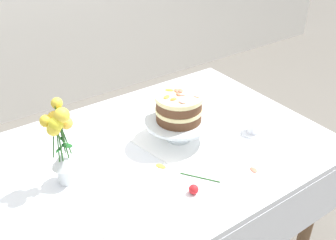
% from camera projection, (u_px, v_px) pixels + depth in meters
% --- Properties ---
extents(dining_table, '(1.40, 1.00, 0.74)m').
position_uv_depth(dining_table, '(164.00, 167.00, 1.65)').
color(dining_table, white).
rests_on(dining_table, ground).
extents(linen_napkin, '(0.37, 0.37, 0.00)m').
position_uv_depth(linen_napkin, '(178.00, 138.00, 1.67)').
color(linen_napkin, white).
rests_on(linen_napkin, dining_table).
extents(cake_stand, '(0.29, 0.29, 0.10)m').
position_uv_depth(cake_stand, '(179.00, 123.00, 1.63)').
color(cake_stand, silver).
rests_on(cake_stand, linen_napkin).
extents(layer_cake, '(0.20, 0.20, 0.12)m').
position_uv_depth(layer_cake, '(179.00, 107.00, 1.59)').
color(layer_cake, brown).
rests_on(layer_cake, cake_stand).
extents(flower_vase, '(0.11, 0.10, 0.34)m').
position_uv_depth(flower_vase, '(61.00, 144.00, 1.35)').
color(flower_vase, silver).
rests_on(flower_vase, dining_table).
extents(teacup, '(0.11, 0.11, 0.06)m').
position_uv_depth(teacup, '(254.00, 128.00, 1.70)').
color(teacup, white).
rests_on(teacup, dining_table).
extents(fallen_rose, '(0.14, 0.13, 0.04)m').
position_uv_depth(fallen_rose, '(194.00, 188.00, 1.38)').
color(fallen_rose, '#2D6028').
rests_on(fallen_rose, dining_table).
extents(loose_petal_0, '(0.03, 0.04, 0.00)m').
position_uv_depth(loose_petal_0, '(254.00, 170.00, 1.49)').
color(loose_petal_0, '#E56B51').
rests_on(loose_petal_0, dining_table).
extents(loose_petal_1, '(0.04, 0.05, 0.01)m').
position_uv_depth(loose_petal_1, '(161.00, 166.00, 1.51)').
color(loose_petal_1, yellow).
rests_on(loose_petal_1, dining_table).
extents(loose_petal_2, '(0.04, 0.04, 0.01)m').
position_uv_depth(loose_petal_2, '(221.00, 141.00, 1.65)').
color(loose_petal_2, pink).
rests_on(loose_petal_2, dining_table).
extents(loose_petal_3, '(0.03, 0.04, 0.00)m').
position_uv_depth(loose_petal_3, '(106.00, 237.00, 1.21)').
color(loose_petal_3, pink).
rests_on(loose_petal_3, dining_table).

